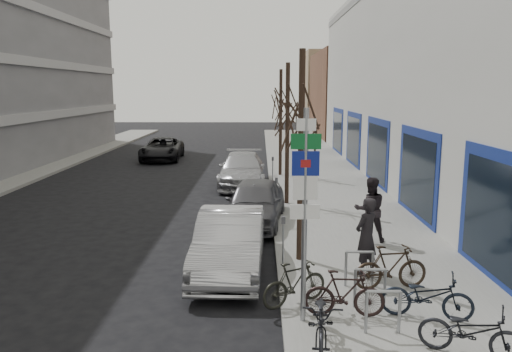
{
  "coord_description": "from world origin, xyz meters",
  "views": [
    {
      "loc": [
        1.58,
        -8.96,
        4.53
      ],
      "look_at": [
        1.45,
        5.5,
        2.0
      ],
      "focal_mm": 35.0,
      "sensor_mm": 36.0,
      "label": 1
    }
  ],
  "objects_px": {
    "meter_mid": "(276,191)",
    "bike_far_curb": "(472,327)",
    "tree_mid": "(288,100)",
    "pedestrian_near": "(366,236)",
    "bike_mid_curb": "(427,292)",
    "bike_near_left": "(322,317)",
    "pedestrian_far": "(370,209)",
    "tree_far": "(281,97)",
    "bike_far_inner": "(391,267)",
    "lane_car": "(162,149)",
    "bike_mid_inner": "(295,283)",
    "tree_near": "(302,106)",
    "parked_car_front": "(230,242)",
    "bike_near_right": "(345,293)",
    "meter_front": "(283,236)",
    "parked_car_back": "(242,170)",
    "meter_back": "(273,167)",
    "bike_rack": "(370,283)",
    "parked_car_mid": "(255,202)",
    "highway_sign_pole": "(305,203)"
  },
  "relations": [
    {
      "from": "bike_far_curb",
      "to": "bike_far_inner",
      "type": "distance_m",
      "value": 2.88
    },
    {
      "from": "bike_mid_inner",
      "to": "pedestrian_near",
      "type": "relative_size",
      "value": 0.84
    },
    {
      "from": "bike_far_inner",
      "to": "meter_front",
      "type": "bearing_deg",
      "value": 49.36
    },
    {
      "from": "pedestrian_far",
      "to": "bike_mid_inner",
      "type": "bearing_deg",
      "value": 59.48
    },
    {
      "from": "lane_car",
      "to": "parked_car_front",
      "type": "bearing_deg",
      "value": -76.5
    },
    {
      "from": "bike_mid_curb",
      "to": "bike_far_curb",
      "type": "bearing_deg",
      "value": -154.33
    },
    {
      "from": "bike_far_inner",
      "to": "bike_mid_inner",
      "type": "bearing_deg",
      "value": 102.83
    },
    {
      "from": "bike_near_left",
      "to": "pedestrian_far",
      "type": "relative_size",
      "value": 0.96
    },
    {
      "from": "tree_mid",
      "to": "parked_car_front",
      "type": "relative_size",
      "value": 1.2
    },
    {
      "from": "tree_far",
      "to": "bike_mid_curb",
      "type": "xyz_separation_m",
      "value": [
        2.19,
        -16.4,
        -3.42
      ]
    },
    {
      "from": "pedestrian_near",
      "to": "highway_sign_pole",
      "type": "bearing_deg",
      "value": 13.49
    },
    {
      "from": "tree_near",
      "to": "meter_mid",
      "type": "distance_m",
      "value": 5.95
    },
    {
      "from": "meter_back",
      "to": "bike_rack",
      "type": "bearing_deg",
      "value": -82.98
    },
    {
      "from": "bike_far_inner",
      "to": "parked_car_back",
      "type": "xyz_separation_m",
      "value": [
        -3.74,
        12.74,
        0.1
      ]
    },
    {
      "from": "parked_car_mid",
      "to": "bike_near_left",
      "type": "bearing_deg",
      "value": -74.85
    },
    {
      "from": "parked_car_back",
      "to": "pedestrian_far",
      "type": "xyz_separation_m",
      "value": [
        4.03,
        -9.21,
        0.35
      ]
    },
    {
      "from": "pedestrian_near",
      "to": "lane_car",
      "type": "bearing_deg",
      "value": -108.73
    },
    {
      "from": "tree_far",
      "to": "parked_car_front",
      "type": "xyz_separation_m",
      "value": [
        -1.78,
        -13.49,
        -3.35
      ]
    },
    {
      "from": "tree_far",
      "to": "meter_front",
      "type": "distance_m",
      "value": 13.88
    },
    {
      "from": "tree_near",
      "to": "tree_mid",
      "type": "bearing_deg",
      "value": 90.0
    },
    {
      "from": "tree_near",
      "to": "bike_near_right",
      "type": "relative_size",
      "value": 3.48
    },
    {
      "from": "tree_far",
      "to": "bike_near_right",
      "type": "bearing_deg",
      "value": -87.84
    },
    {
      "from": "bike_far_curb",
      "to": "pedestrian_far",
      "type": "relative_size",
      "value": 0.88
    },
    {
      "from": "bike_far_curb",
      "to": "parked_car_back",
      "type": "relative_size",
      "value": 0.32
    },
    {
      "from": "tree_far",
      "to": "meter_back",
      "type": "distance_m",
      "value": 4.08
    },
    {
      "from": "meter_back",
      "to": "tree_far",
      "type": "bearing_deg",
      "value": 79.8
    },
    {
      "from": "tree_mid",
      "to": "meter_front",
      "type": "bearing_deg",
      "value": -93.68
    },
    {
      "from": "meter_mid",
      "to": "meter_front",
      "type": "bearing_deg",
      "value": -90.0
    },
    {
      "from": "lane_car",
      "to": "tree_near",
      "type": "bearing_deg",
      "value": -71.4
    },
    {
      "from": "parked_car_front",
      "to": "parked_car_mid",
      "type": "distance_m",
      "value": 4.44
    },
    {
      "from": "tree_near",
      "to": "parked_car_mid",
      "type": "height_order",
      "value": "tree_near"
    },
    {
      "from": "bike_far_inner",
      "to": "lane_car",
      "type": "relative_size",
      "value": 0.33
    },
    {
      "from": "tree_far",
      "to": "bike_far_curb",
      "type": "bearing_deg",
      "value": -82.1
    },
    {
      "from": "highway_sign_pole",
      "to": "tree_far",
      "type": "relative_size",
      "value": 0.76
    },
    {
      "from": "bike_mid_curb",
      "to": "meter_back",
      "type": "bearing_deg",
      "value": 25.04
    },
    {
      "from": "tree_mid",
      "to": "lane_car",
      "type": "bearing_deg",
      "value": 119.69
    },
    {
      "from": "tree_near",
      "to": "tree_far",
      "type": "distance_m",
      "value": 13.0
    },
    {
      "from": "tree_near",
      "to": "parked_car_front",
      "type": "relative_size",
      "value": 1.2
    },
    {
      "from": "bike_mid_curb",
      "to": "bike_far_curb",
      "type": "relative_size",
      "value": 1.03
    },
    {
      "from": "bike_near_left",
      "to": "bike_mid_inner",
      "type": "height_order",
      "value": "bike_near_left"
    },
    {
      "from": "pedestrian_near",
      "to": "bike_rack",
      "type": "bearing_deg",
      "value": 38.85
    },
    {
      "from": "tree_mid",
      "to": "pedestrian_near",
      "type": "xyz_separation_m",
      "value": [
        1.5,
        -7.53,
        -3.02
      ]
    },
    {
      "from": "tree_mid",
      "to": "pedestrian_far",
      "type": "height_order",
      "value": "tree_mid"
    },
    {
      "from": "tree_far",
      "to": "bike_far_inner",
      "type": "xyz_separation_m",
      "value": [
        1.86,
        -14.95,
        -3.44
      ]
    },
    {
      "from": "tree_far",
      "to": "pedestrian_far",
      "type": "distance_m",
      "value": 12.01
    },
    {
      "from": "tree_mid",
      "to": "meter_mid",
      "type": "bearing_deg",
      "value": -106.7
    },
    {
      "from": "parked_car_mid",
      "to": "pedestrian_near",
      "type": "bearing_deg",
      "value": -54.51
    },
    {
      "from": "tree_mid",
      "to": "bike_mid_curb",
      "type": "distance_m",
      "value": 10.7
    },
    {
      "from": "bike_near_right",
      "to": "meter_front",
      "type": "bearing_deg",
      "value": 24.17
    },
    {
      "from": "meter_mid",
      "to": "bike_far_curb",
      "type": "distance_m",
      "value": 10.2
    }
  ]
}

